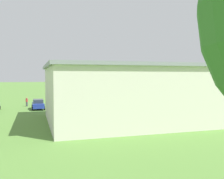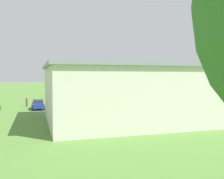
# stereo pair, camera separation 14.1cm
# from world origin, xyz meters

# --- Properties ---
(ground_plane) EXTENTS (400.00, 400.00, 0.00)m
(ground_plane) POSITION_xyz_m (0.00, 0.00, 0.00)
(ground_plane) COLOR #568438
(hangar) EXTENTS (38.47, 17.82, 6.73)m
(hangar) POSITION_xyz_m (-2.06, 34.88, 3.37)
(hangar) COLOR beige
(hangar) RESTS_ON ground_plane
(biplane) EXTENTS (7.47, 7.45, 3.68)m
(biplane) POSITION_xyz_m (3.41, 5.29, 3.45)
(biplane) COLOR silver
(car_blue) EXTENTS (2.07, 4.53, 1.63)m
(car_blue) POSITION_xyz_m (16.70, 19.47, 0.84)
(car_blue) COLOR #23389E
(car_blue) RESTS_ON ground_plane
(person_beside_truck) EXTENTS (0.45, 0.45, 1.73)m
(person_beside_truck) POSITION_xyz_m (-18.23, 14.84, 0.86)
(person_beside_truck) COLOR #B23333
(person_beside_truck) RESTS_ON ground_plane
(person_at_fence_line) EXTENTS (0.50, 0.50, 1.62)m
(person_at_fence_line) POSITION_xyz_m (18.36, 14.55, 0.80)
(person_at_fence_line) COLOR #3F3F47
(person_at_fence_line) RESTS_ON ground_plane
(person_near_hangar_door) EXTENTS (0.50, 0.50, 1.59)m
(person_near_hangar_door) POSITION_xyz_m (-18.03, 17.93, 0.79)
(person_near_hangar_door) COLOR #33723F
(person_near_hangar_door) RESTS_ON ground_plane
(person_crossing_taxiway) EXTENTS (0.41, 0.41, 1.71)m
(person_crossing_taxiway) POSITION_xyz_m (-18.39, 19.75, 0.85)
(person_crossing_taxiway) COLOR beige
(person_crossing_taxiway) RESTS_ON ground_plane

